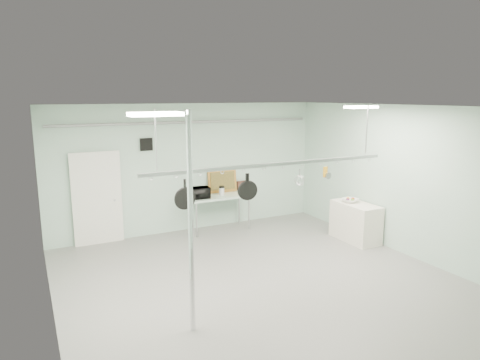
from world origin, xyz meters
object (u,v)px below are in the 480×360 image
fruit_bowl (350,200)px  skillet_mid (246,187)px  chrome_pole (191,226)px  microwave (199,193)px  prep_table (219,198)px  coffee_canister (222,191)px  side_cabinet (355,222)px  pot_rack (274,163)px  skillet_left (185,194)px  skillet_right (248,187)px

fruit_bowl → skillet_mid: (-3.44, -1.26, 0.91)m
chrome_pole → microwave: 4.53m
prep_table → coffee_canister: size_ratio=8.51×
chrome_pole → microwave: (1.75, 4.14, -0.56)m
chrome_pole → fruit_bowl: bearing=24.2°
chrome_pole → coffee_canister: bearing=60.4°
side_cabinet → coffee_canister: coffee_canister is taller
pot_rack → skillet_left: pot_rack is taller
prep_table → pot_rack: 3.61m
pot_rack → coffee_canister: 3.57m
pot_rack → prep_table: bearing=83.1°
chrome_pole → pot_rack: chrome_pole is taller
microwave → fruit_bowl: (3.04, -1.99, -0.10)m
coffee_canister → skillet_mid: skillet_mid is taller
side_cabinet → prep_table: bearing=139.2°
skillet_left → skillet_right: bearing=-5.9°
side_cabinet → skillet_right: skillet_right is taller
chrome_pole → prep_table: size_ratio=2.00×
coffee_canister → skillet_left: 4.04m
prep_table → skillet_mid: bearing=-106.0°
chrome_pole → side_cabinet: (4.85, 2.00, -1.15)m
pot_rack → skillet_right: bearing=180.0°
prep_table → skillet_mid: (-0.95, -3.30, 1.02)m
chrome_pole → prep_table: chrome_pole is taller
fruit_bowl → skillet_left: (-4.56, -1.26, 0.89)m
fruit_bowl → pot_rack: bearing=-156.6°
side_cabinet → pot_rack: (-2.95, -1.10, 1.78)m
skillet_left → skillet_mid: 1.11m
pot_rack → coffee_canister: bearing=81.6°
skillet_left → skillet_right: same height
skillet_right → skillet_mid: bearing=-170.4°
coffee_canister → skillet_right: 3.57m
pot_rack → fruit_bowl: (2.90, 1.26, -1.28)m
chrome_pole → coffee_canister: (2.39, 4.22, -0.60)m
chrome_pole → fruit_bowl: (4.80, 2.16, -0.65)m
side_cabinet → fruit_bowl: 0.52m
chrome_pole → prep_table: 4.85m
pot_rack → skillet_left: (-1.66, 0.00, -0.39)m
coffee_canister → side_cabinet: bearing=-42.0°
skillet_mid → skillet_right: size_ratio=1.01×
skillet_mid → skillet_right: (0.03, 0.00, 0.00)m
fruit_bowl → coffee_canister: bearing=139.5°
fruit_bowl → microwave: bearing=146.9°
skillet_left → skillet_mid: bearing=-5.9°
side_cabinet → skillet_mid: 3.92m
chrome_pole → microwave: bearing=67.0°
skillet_left → prep_table: bearing=52.2°
microwave → skillet_right: skillet_right is taller
pot_rack → skillet_mid: 0.66m
microwave → skillet_mid: skillet_mid is taller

